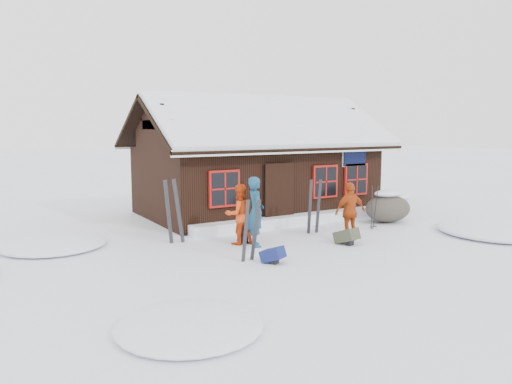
{
  "coord_description": "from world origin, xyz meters",
  "views": [
    {
      "loc": [
        -7.95,
        -11.12,
        3.24
      ],
      "look_at": [
        -0.48,
        1.58,
        1.3
      ],
      "focal_mm": 35.0,
      "sensor_mm": 36.0,
      "label": 1
    }
  ],
  "objects_px": {
    "ski_pair_left": "(250,231)",
    "ski_poles": "(374,208)",
    "boulder": "(388,208)",
    "skier_orange_left": "(239,214)",
    "skier_orange_right": "(350,212)",
    "backpack_olive": "(347,238)",
    "backpack_blue": "(273,257)",
    "skier_crouched": "(243,226)",
    "skier_teal": "(256,212)"
  },
  "relations": [
    {
      "from": "ski_pair_left",
      "to": "ski_poles",
      "type": "distance_m",
      "value": 5.37
    },
    {
      "from": "boulder",
      "to": "ski_pair_left",
      "type": "xyz_separation_m",
      "value": [
        -6.49,
        -1.91,
        0.23
      ]
    },
    {
      "from": "skier_orange_left",
      "to": "ski_pair_left",
      "type": "xyz_separation_m",
      "value": [
        -0.58,
        -1.65,
        -0.11
      ]
    },
    {
      "from": "skier_orange_left",
      "to": "skier_orange_right",
      "type": "height_order",
      "value": "skier_orange_right"
    },
    {
      "from": "backpack_olive",
      "to": "boulder",
      "type": "bearing_deg",
      "value": 14.57
    },
    {
      "from": "boulder",
      "to": "backpack_olive",
      "type": "relative_size",
      "value": 2.83
    },
    {
      "from": "ski_poles",
      "to": "backpack_blue",
      "type": "distance_m",
      "value": 5.2
    },
    {
      "from": "ski_pair_left",
      "to": "ski_poles",
      "type": "bearing_deg",
      "value": 22.4
    },
    {
      "from": "skier_orange_left",
      "to": "skier_orange_right",
      "type": "relative_size",
      "value": 1.0
    },
    {
      "from": "ski_pair_left",
      "to": "skier_crouched",
      "type": "bearing_deg",
      "value": 75.48
    },
    {
      "from": "boulder",
      "to": "backpack_olive",
      "type": "distance_m",
      "value": 3.82
    },
    {
      "from": "ski_poles",
      "to": "backpack_blue",
      "type": "bearing_deg",
      "value": -160.46
    },
    {
      "from": "skier_teal",
      "to": "backpack_olive",
      "type": "bearing_deg",
      "value": -98.77
    },
    {
      "from": "ski_pair_left",
      "to": "backpack_olive",
      "type": "bearing_deg",
      "value": 10.86
    },
    {
      "from": "backpack_blue",
      "to": "backpack_olive",
      "type": "xyz_separation_m",
      "value": [
        2.79,
        0.58,
        0.02
      ]
    },
    {
      "from": "skier_crouched",
      "to": "backpack_olive",
      "type": "relative_size",
      "value": 1.64
    },
    {
      "from": "ski_pair_left",
      "to": "backpack_blue",
      "type": "xyz_separation_m",
      "value": [
        0.34,
        -0.47,
        -0.59
      ]
    },
    {
      "from": "skier_crouched",
      "to": "ski_poles",
      "type": "xyz_separation_m",
      "value": [
        4.5,
        -0.41,
        0.19
      ]
    },
    {
      "from": "backpack_blue",
      "to": "skier_orange_right",
      "type": "bearing_deg",
      "value": -11.97
    },
    {
      "from": "skier_teal",
      "to": "boulder",
      "type": "distance_m",
      "value": 5.69
    },
    {
      "from": "skier_crouched",
      "to": "ski_pair_left",
      "type": "bearing_deg",
      "value": -119.02
    },
    {
      "from": "skier_orange_left",
      "to": "ski_pair_left",
      "type": "height_order",
      "value": "skier_orange_left"
    },
    {
      "from": "backpack_olive",
      "to": "skier_orange_right",
      "type": "bearing_deg",
      "value": 26.07
    },
    {
      "from": "skier_teal",
      "to": "skier_crouched",
      "type": "distance_m",
      "value": 0.67
    },
    {
      "from": "skier_teal",
      "to": "ski_poles",
      "type": "height_order",
      "value": "skier_teal"
    },
    {
      "from": "skier_orange_left",
      "to": "ski_poles",
      "type": "bearing_deg",
      "value": 178.43
    },
    {
      "from": "boulder",
      "to": "skier_crouched",
      "type": "bearing_deg",
      "value": -177.7
    },
    {
      "from": "ski_poles",
      "to": "backpack_olive",
      "type": "distance_m",
      "value": 2.44
    },
    {
      "from": "skier_orange_left",
      "to": "skier_crouched",
      "type": "distance_m",
      "value": 0.38
    },
    {
      "from": "skier_teal",
      "to": "skier_orange_left",
      "type": "xyz_separation_m",
      "value": [
        -0.27,
        0.44,
        -0.12
      ]
    },
    {
      "from": "skier_orange_right",
      "to": "skier_crouched",
      "type": "distance_m",
      "value": 3.08
    },
    {
      "from": "skier_orange_right",
      "to": "boulder",
      "type": "xyz_separation_m",
      "value": [
        2.98,
        1.48,
        -0.34
      ]
    },
    {
      "from": "skier_crouched",
      "to": "boulder",
      "type": "height_order",
      "value": "boulder"
    },
    {
      "from": "skier_orange_right",
      "to": "skier_crouched",
      "type": "bearing_deg",
      "value": -18.3
    },
    {
      "from": "boulder",
      "to": "backpack_olive",
      "type": "height_order",
      "value": "boulder"
    },
    {
      "from": "skier_crouched",
      "to": "boulder",
      "type": "bearing_deg",
      "value": -3.4
    },
    {
      "from": "ski_pair_left",
      "to": "boulder",
      "type": "bearing_deg",
      "value": 25.19
    },
    {
      "from": "skier_orange_left",
      "to": "skier_crouched",
      "type": "height_order",
      "value": "skier_orange_left"
    },
    {
      "from": "skier_crouched",
      "to": "ski_poles",
      "type": "relative_size",
      "value": 0.68
    },
    {
      "from": "skier_crouched",
      "to": "backpack_blue",
      "type": "distance_m",
      "value": 2.2
    },
    {
      "from": "backpack_olive",
      "to": "skier_crouched",
      "type": "bearing_deg",
      "value": 133.47
    },
    {
      "from": "skier_orange_left",
      "to": "skier_teal",
      "type": "bearing_deg",
      "value": 124.76
    },
    {
      "from": "boulder",
      "to": "ski_pair_left",
      "type": "relative_size",
      "value": 1.09
    },
    {
      "from": "skier_orange_right",
      "to": "backpack_blue",
      "type": "xyz_separation_m",
      "value": [
        -3.17,
        -0.89,
        -0.7
      ]
    },
    {
      "from": "skier_crouched",
      "to": "skier_teal",
      "type": "bearing_deg",
      "value": -79.74
    },
    {
      "from": "skier_orange_left",
      "to": "backpack_blue",
      "type": "relative_size",
      "value": 3.26
    },
    {
      "from": "skier_orange_right",
      "to": "ski_poles",
      "type": "bearing_deg",
      "value": -148.08
    },
    {
      "from": "boulder",
      "to": "backpack_blue",
      "type": "relative_size",
      "value": 3.28
    },
    {
      "from": "ski_pair_left",
      "to": "backpack_olive",
      "type": "height_order",
      "value": "ski_pair_left"
    },
    {
      "from": "boulder",
      "to": "backpack_olive",
      "type": "xyz_separation_m",
      "value": [
        -3.36,
        -1.8,
        -0.34
      ]
    }
  ]
}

